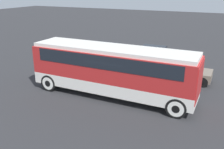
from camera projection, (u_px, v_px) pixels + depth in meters
ground_plane at (112, 96)px, 15.94m from camera, size 120.00×120.00×0.00m
tour_bus at (113, 67)px, 15.26m from camera, size 10.35×2.51×3.17m
parked_car_near at (154, 55)px, 22.59m from camera, size 4.09×1.84×1.51m
parked_car_mid at (106, 50)px, 24.49m from camera, size 4.47×1.93×1.33m
parked_car_far at (179, 70)px, 18.51m from camera, size 4.55×1.88×1.41m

